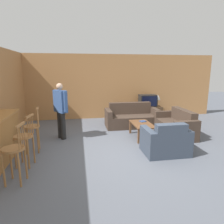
{
  "coord_description": "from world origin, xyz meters",
  "views": [
    {
      "loc": [
        -1.09,
        -4.47,
        1.99
      ],
      "look_at": [
        -0.19,
        0.81,
        0.85
      ],
      "focal_mm": 32.0,
      "sensor_mm": 36.0,
      "label": 1
    }
  ],
  "objects": [
    {
      "name": "ground_plane",
      "position": [
        0.0,
        0.0,
        0.0
      ],
      "size": [
        24.0,
        24.0,
        0.0
      ],
      "primitive_type": "plane",
      "color": "#565B66"
    },
    {
      "name": "coffee_table",
      "position": [
        0.74,
        0.99,
        0.36
      ],
      "size": [
        0.55,
        1.0,
        0.43
      ],
      "color": "brown",
      "rests_on": "ground_plane"
    },
    {
      "name": "person_by_window",
      "position": [
        -1.6,
        1.31,
        0.91
      ],
      "size": [
        0.43,
        0.53,
        1.62
      ],
      "color": "black",
      "rests_on": "ground_plane"
    },
    {
      "name": "armchair_near",
      "position": [
        0.93,
        -0.23,
        0.3
      ],
      "size": [
        1.03,
        0.78,
        0.8
      ],
      "color": "#384251",
      "rests_on": "ground_plane"
    },
    {
      "name": "table_lamp",
      "position": [
        2.14,
        3.28,
        0.86
      ],
      "size": [
        0.23,
        0.23,
        0.48
      ],
      "color": "brown",
      "rests_on": "tv_unit"
    },
    {
      "name": "bar_chair_mid",
      "position": [
        -2.22,
        -0.32,
        0.57
      ],
      "size": [
        0.46,
        0.46,
        1.09
      ],
      "color": "#996638",
      "rests_on": "ground_plane"
    },
    {
      "name": "book_on_table",
      "position": [
        0.83,
        1.2,
        0.44
      ],
      "size": [
        0.22,
        0.2,
        0.02
      ],
      "color": "navy",
      "rests_on": "coffee_table"
    },
    {
      "name": "loveseat_right",
      "position": [
        1.85,
        1.05,
        0.29
      ],
      "size": [
        0.76,
        1.52,
        0.79
      ],
      "color": "#423328",
      "rests_on": "ground_plane"
    },
    {
      "name": "bar_chair_far",
      "position": [
        -2.22,
        0.42,
        0.57
      ],
      "size": [
        0.42,
        0.42,
        1.09
      ],
      "color": "#996638",
      "rests_on": "ground_plane"
    },
    {
      "name": "wall_left",
      "position": [
        -3.18,
        1.34,
        1.3
      ],
      "size": [
        0.08,
        8.68,
        2.6
      ],
      "color": "#B27A47",
      "rests_on": "ground_plane"
    },
    {
      "name": "tv_unit",
      "position": [
        1.71,
        3.28,
        0.25
      ],
      "size": [
        1.13,
        0.55,
        0.51
      ],
      "color": "#513823",
      "rests_on": "ground_plane"
    },
    {
      "name": "bar_chair_near",
      "position": [
        -2.22,
        -0.99,
        0.57
      ],
      "size": [
        0.44,
        0.44,
        1.09
      ],
      "color": "#996638",
      "rests_on": "ground_plane"
    },
    {
      "name": "couch_far",
      "position": [
        0.75,
        2.23,
        0.3
      ],
      "size": [
        1.84,
        0.82,
        0.83
      ],
      "color": "#423328",
      "rests_on": "ground_plane"
    },
    {
      "name": "tv",
      "position": [
        1.71,
        3.27,
        0.75
      ],
      "size": [
        0.69,
        0.44,
        0.48
      ],
      "color": "black",
      "rests_on": "tv_unit"
    },
    {
      "name": "wall_back",
      "position": [
        0.0,
        3.68,
        1.3
      ],
      "size": [
        9.4,
        0.08,
        2.6
      ],
      "color": "#B27A47",
      "rests_on": "ground_plane"
    }
  ]
}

